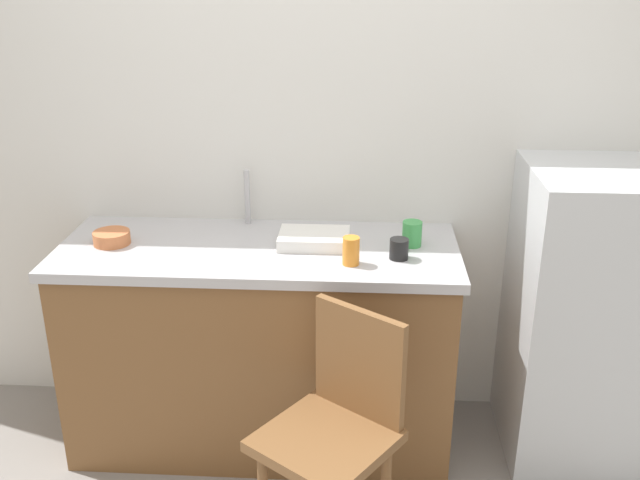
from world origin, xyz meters
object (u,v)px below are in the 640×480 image
(cup_black, at_px, (399,249))
(cup_green, at_px, (412,234))
(refrigerator, at_px, (580,317))
(dish_tray, at_px, (314,239))
(cup_orange, at_px, (351,251))
(chair, at_px, (336,426))
(terracotta_bowl, at_px, (112,238))

(cup_black, bearing_deg, cup_green, 67.14)
(refrigerator, relative_size, cup_green, 12.26)
(refrigerator, bearing_deg, dish_tray, 179.47)
(cup_orange, distance_m, cup_green, 0.31)
(cup_orange, bearing_deg, chair, -94.22)
(dish_tray, relative_size, cup_black, 3.53)
(terracotta_bowl, bearing_deg, cup_black, -4.07)
(terracotta_bowl, height_order, cup_black, cup_black)
(refrigerator, distance_m, cup_green, 0.77)
(chair, bearing_deg, cup_green, 102.83)
(cup_black, distance_m, cup_orange, 0.19)
(dish_tray, xyz_separation_m, cup_green, (0.39, 0.01, 0.03))
(chair, xyz_separation_m, dish_tray, (-0.12, 0.63, 0.43))
(terracotta_bowl, bearing_deg, chair, -32.45)
(cup_black, relative_size, cup_green, 0.79)
(cup_black, height_order, cup_green, cup_green)
(refrigerator, xyz_separation_m, cup_orange, (-0.93, -0.17, 0.34))
(chair, bearing_deg, cup_black, 102.83)
(refrigerator, distance_m, dish_tray, 1.12)
(dish_tray, bearing_deg, cup_black, -19.99)
(refrigerator, relative_size, terracotta_bowl, 8.46)
(terracotta_bowl, relative_size, cup_black, 1.84)
(chair, distance_m, terracotta_bowl, 1.18)
(refrigerator, xyz_separation_m, cup_black, (-0.75, -0.11, 0.33))
(terracotta_bowl, xyz_separation_m, cup_green, (1.20, 0.05, 0.02))
(dish_tray, height_order, cup_black, cup_black)
(terracotta_bowl, distance_m, cup_orange, 0.97)
(dish_tray, bearing_deg, cup_orange, -50.85)
(cup_green, bearing_deg, dish_tray, -177.98)
(terracotta_bowl, height_order, cup_orange, cup_orange)
(terracotta_bowl, distance_m, cup_black, 1.14)
(terracotta_bowl, relative_size, cup_green, 1.45)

